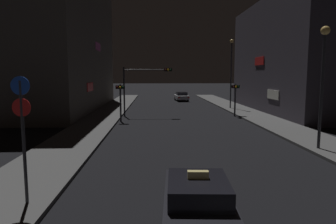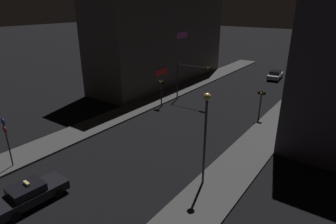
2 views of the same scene
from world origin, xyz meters
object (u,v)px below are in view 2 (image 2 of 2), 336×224
object	(u,v)px
traffic_light_overhead	(190,74)
far_car	(275,75)
traffic_light_left_kerb	(161,87)
taxi	(30,194)
traffic_light_right_kerb	(261,99)
sign_pole_left	(7,138)
street_lamp_near_block	(206,125)
street_lamp_far_block	(292,63)

from	to	relation	value
traffic_light_overhead	far_car	bearing A→B (deg)	73.41
traffic_light_left_kerb	taxi	bearing A→B (deg)	-77.78
traffic_light_overhead	traffic_light_right_kerb	size ratio (longest dim) A/B	1.52
taxi	traffic_light_left_kerb	bearing A→B (deg)	102.22
sign_pole_left	street_lamp_near_block	size ratio (longest dim) A/B	0.60
taxi	far_car	bearing A→B (deg)	85.53
taxi	street_lamp_far_block	xyz separation A→B (m)	(8.11, 28.70, 4.53)
traffic_light_overhead	traffic_light_right_kerb	world-z (taller)	traffic_light_overhead
far_car	traffic_light_left_kerb	world-z (taller)	traffic_light_left_kerb
traffic_light_left_kerb	street_lamp_near_block	size ratio (longest dim) A/B	0.51
taxi	street_lamp_near_block	world-z (taller)	street_lamp_near_block
street_lamp_near_block	street_lamp_far_block	distance (m)	20.60
taxi	traffic_light_overhead	xyz separation A→B (m)	(-2.23, 22.71, 2.89)
traffic_light_overhead	street_lamp_far_block	size ratio (longest dim) A/B	0.60
traffic_light_left_kerb	street_lamp_near_block	world-z (taller)	street_lamp_near_block
traffic_light_overhead	traffic_light_left_kerb	bearing A→B (deg)	-119.37
taxi	far_car	world-z (taller)	taxi
far_car	traffic_light_overhead	bearing A→B (deg)	-106.59
traffic_light_left_kerb	traffic_light_right_kerb	xyz separation A→B (m)	(11.11, 2.94, -0.06)
traffic_light_overhead	street_lamp_far_block	xyz separation A→B (m)	(10.34, 5.99, 1.64)
traffic_light_left_kerb	sign_pole_left	xyz separation A→B (m)	(-1.00, -17.76, 0.13)
far_car	street_lamp_far_block	distance (m)	13.92
street_lamp_far_block	sign_pole_left	bearing A→B (deg)	-116.01
far_car	traffic_light_right_kerb	bearing A→B (deg)	-78.70
taxi	street_lamp_near_block	size ratio (longest dim) A/B	0.70
sign_pole_left	street_lamp_near_block	world-z (taller)	street_lamp_near_block
taxi	traffic_light_overhead	world-z (taller)	traffic_light_overhead
far_car	sign_pole_left	world-z (taller)	sign_pole_left
traffic_light_overhead	traffic_light_right_kerb	xyz separation A→B (m)	(9.17, -0.52, -1.27)
street_lamp_near_block	taxi	bearing A→B (deg)	-134.00
far_car	street_lamp_near_block	distance (m)	33.34
street_lamp_far_block	street_lamp_near_block	bearing A→B (deg)	-90.75
traffic_light_left_kerb	street_lamp_far_block	distance (m)	15.75
traffic_light_right_kerb	sign_pole_left	xyz separation A→B (m)	(-12.10, -20.70, 0.19)
traffic_light_right_kerb	street_lamp_near_block	bearing A→B (deg)	-86.34
taxi	traffic_light_left_kerb	distance (m)	19.77
far_car	street_lamp_far_block	bearing A→B (deg)	-68.09
traffic_light_left_kerb	sign_pole_left	world-z (taller)	sign_pole_left
sign_pole_left	street_lamp_far_block	distance (m)	30.40
traffic_light_overhead	street_lamp_far_block	distance (m)	12.06
sign_pole_left	traffic_light_overhead	bearing A→B (deg)	82.11
taxi	traffic_light_left_kerb	size ratio (longest dim) A/B	1.36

